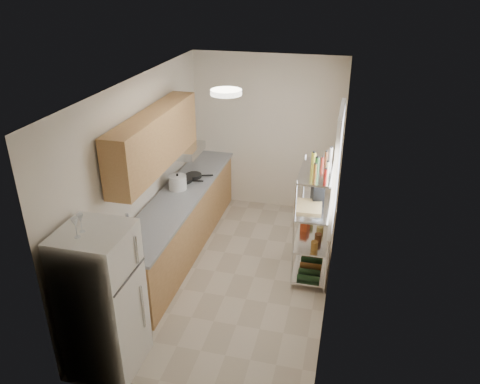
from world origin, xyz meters
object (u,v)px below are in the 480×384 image
object	(u,v)px
cutting_board	(309,207)
espresso_machine	(318,191)
frying_pan_large	(183,180)
rice_cooker	(178,182)
refrigerator	(103,301)

from	to	relation	value
cutting_board	espresso_machine	size ratio (longest dim) A/B	1.58
frying_pan_large	cutting_board	xyz separation A→B (m)	(1.94, -0.62, 0.10)
rice_cooker	cutting_board	size ratio (longest dim) A/B	0.61
refrigerator	espresso_machine	size ratio (longest dim) A/B	6.08
refrigerator	frying_pan_large	size ratio (longest dim) A/B	5.51
rice_cooker	espresso_machine	world-z (taller)	espresso_machine
rice_cooker	espresso_machine	xyz separation A→B (m)	(1.99, -0.09, 0.14)
rice_cooker	cutting_board	world-z (taller)	rice_cooker
refrigerator	espresso_machine	bearing A→B (deg)	51.32
frying_pan_large	cutting_board	distance (m)	2.04
frying_pan_large	cutting_board	world-z (taller)	cutting_board
cutting_board	espresso_machine	xyz separation A→B (m)	(0.08, 0.26, 0.12)
frying_pan_large	espresso_machine	bearing A→B (deg)	-14.80
cutting_board	espresso_machine	bearing A→B (deg)	72.88
frying_pan_large	refrigerator	bearing A→B (deg)	-91.50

